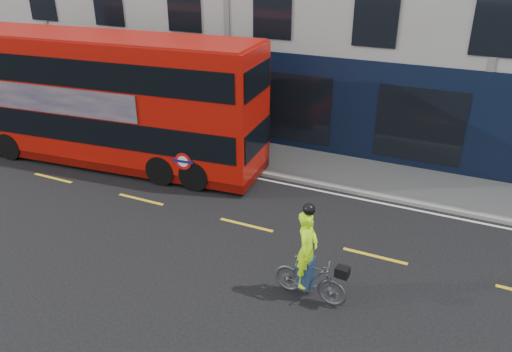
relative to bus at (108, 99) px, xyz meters
The scene contains 7 objects.
ground 5.44m from the bus, 52.08° to the right, with size 120.00×120.00×0.00m, color black.
pavement 4.71m from the bus, 42.32° to the left, with size 60.00×3.00×0.12m, color slate.
kerb 4.04m from the bus, 22.01° to the left, with size 60.00×0.12×0.13m, color gray.
road_edge_line 4.00m from the bus, 16.85° to the left, with size 58.00×0.10×0.01m, color silver.
lane_dashes 4.52m from the bus, 37.85° to the right, with size 58.00×0.12×0.01m, color gold, non-canonical shape.
bus is the anchor object (origin of this frame).
cyclist 11.07m from the bus, 25.82° to the right, with size 1.92×0.75×2.59m.
Camera 1 is at (9.92, -10.46, 7.96)m, focal length 35.00 mm.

